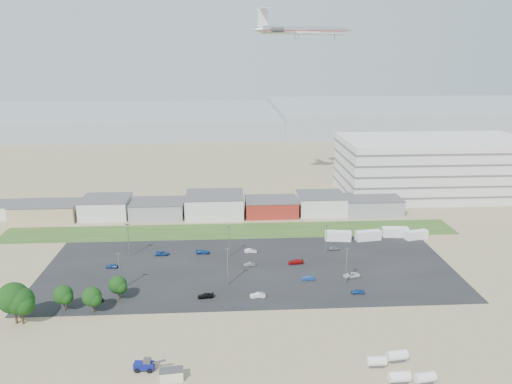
{
  "coord_description": "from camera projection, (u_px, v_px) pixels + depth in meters",
  "views": [
    {
      "loc": [
        -1.03,
        -115.1,
        61.74
      ],
      "look_at": [
        7.19,
        22.0,
        22.82
      ],
      "focal_mm": 35.0,
      "sensor_mm": 36.0,
      "label": 1
    }
  ],
  "objects": [
    {
      "name": "box_trailer_b",
      "position": [
        368.0,
        235.0,
        168.61
      ],
      "size": [
        8.88,
        3.96,
        3.22
      ],
      "primitive_type": null,
      "rotation": [
        0.0,
        0.0,
        0.15
      ],
      "color": "silver",
      "rests_on": "ground"
    },
    {
      "name": "tree_far_left",
      "position": [
        14.0,
        301.0,
        115.73
      ],
      "size": [
        7.74,
        7.74,
        11.62
      ],
      "primitive_type": null,
      "color": "black",
      "rests_on": "ground"
    },
    {
      "name": "portable_shed",
      "position": [
        172.0,
        375.0,
        96.76
      ],
      "size": [
        4.87,
        2.89,
        2.34
      ],
      "primitive_type": null,
      "rotation": [
        0.0,
        0.0,
        0.11
      ],
      "color": "beige",
      "rests_on": "ground"
    },
    {
      "name": "parked_car_13",
      "position": [
        258.0,
        295.0,
        129.34
      ],
      "size": [
        4.03,
        1.55,
        1.31
      ],
      "primitive_type": "imported",
      "rotation": [
        0.0,
        0.0,
        -1.53
      ],
      "color": "silver",
      "rests_on": "ground"
    },
    {
      "name": "lightpole_back_l",
      "position": [
        128.0,
        240.0,
        154.09
      ],
      "size": [
        1.26,
        0.52,
        10.7
      ],
      "primitive_type": null,
      "color": "slate",
      "rests_on": "ground"
    },
    {
      "name": "lightpole_front_m",
      "position": [
        228.0,
        267.0,
        135.24
      ],
      "size": [
        1.24,
        0.51,
        10.5
      ],
      "primitive_type": null,
      "color": "slate",
      "rests_on": "ground"
    },
    {
      "name": "lightpole_front_r",
      "position": [
        346.0,
        266.0,
        135.54
      ],
      "size": [
        1.25,
        0.52,
        10.61
      ],
      "primitive_type": null,
      "color": "slate",
      "rests_on": "ground"
    },
    {
      "name": "parked_car_11",
      "position": [
        251.0,
        251.0,
        158.23
      ],
      "size": [
        3.88,
        1.36,
        1.28
      ],
      "primitive_type": "imported",
      "rotation": [
        0.0,
        0.0,
        1.57
      ],
      "color": "silver",
      "rests_on": "ground"
    },
    {
      "name": "hills_backdrop",
      "position": [
        274.0,
        120.0,
        431.03
      ],
      "size": [
        700.0,
        200.0,
        9.0
      ],
      "primitive_type": null,
      "color": "gray",
      "rests_on": "ground"
    },
    {
      "name": "parked_car_1",
      "position": [
        308.0,
        278.0,
        139.3
      ],
      "size": [
        3.62,
        1.51,
        1.16
      ],
      "primitive_type": "imported",
      "rotation": [
        0.0,
        0.0,
        -1.65
      ],
      "color": "navy",
      "rests_on": "ground"
    },
    {
      "name": "building_row",
      "position": [
        186.0,
        205.0,
        193.55
      ],
      "size": [
        170.0,
        20.0,
        8.0
      ],
      "primitive_type": null,
      "color": "silver",
      "rests_on": "ground"
    },
    {
      "name": "ground",
      "position": [
        233.0,
        302.0,
        127.43
      ],
      "size": [
        700.0,
        700.0,
        0.0
      ],
      "primitive_type": "plane",
      "color": "#8F7E5B",
      "rests_on": "ground"
    },
    {
      "name": "parked_car_5",
      "position": [
        112.0,
        266.0,
        147.1
      ],
      "size": [
        3.73,
        1.91,
        1.22
      ],
      "primitive_type": "imported",
      "rotation": [
        0.0,
        0.0,
        -1.71
      ],
      "color": "navy",
      "rests_on": "ground"
    },
    {
      "name": "parked_car_0",
      "position": [
        351.0,
        275.0,
        140.95
      ],
      "size": [
        4.87,
        2.7,
        1.29
      ],
      "primitive_type": "imported",
      "rotation": [
        0.0,
        0.0,
        -1.45
      ],
      "color": "silver",
      "rests_on": "ground"
    },
    {
      "name": "parking_lot",
      "position": [
        249.0,
        268.0,
        146.93
      ],
      "size": [
        120.0,
        50.0,
        0.01
      ],
      "primitive_type": "cube",
      "color": "black",
      "rests_on": "ground"
    },
    {
      "name": "box_trailer_c",
      "position": [
        395.0,
        232.0,
        171.73
      ],
      "size": [
        8.93,
        3.35,
        3.29
      ],
      "primitive_type": null,
      "rotation": [
        0.0,
        0.0,
        -0.07
      ],
      "color": "silver",
      "rests_on": "ground"
    },
    {
      "name": "telehandler",
      "position": [
        144.0,
        365.0,
        99.65
      ],
      "size": [
        6.61,
        2.69,
        2.69
      ],
      "primitive_type": null,
      "rotation": [
        0.0,
        0.0,
        -0.08
      ],
      "color": "navy",
      "rests_on": "ground"
    },
    {
      "name": "lightpole_back_r",
      "position": [
        326.0,
        239.0,
        156.57
      ],
      "size": [
        1.11,
        0.46,
        9.46
      ],
      "primitive_type": null,
      "color": "slate",
      "rests_on": "ground"
    },
    {
      "name": "parked_car_9",
      "position": [
        162.0,
        253.0,
        156.32
      ],
      "size": [
        4.48,
        2.19,
        1.22
      ],
      "primitive_type": "imported",
      "rotation": [
        0.0,
        0.0,
        1.61
      ],
      "color": "navy",
      "rests_on": "ground"
    },
    {
      "name": "parked_car_8",
      "position": [
        334.0,
        248.0,
        160.36
      ],
      "size": [
        3.54,
        1.61,
        1.18
      ],
      "primitive_type": "imported",
      "rotation": [
        0.0,
        0.0,
        1.64
      ],
      "color": "#A5A5AA",
      "rests_on": "ground"
    },
    {
      "name": "storage_tank_sw",
      "position": [
        399.0,
        377.0,
        96.07
      ],
      "size": [
        4.16,
        2.16,
        2.46
      ],
      "primitive_type": null,
      "rotation": [
        0.0,
        0.0,
        0.03
      ],
      "color": "silver",
      "rests_on": "ground"
    },
    {
      "name": "box_trailer_a",
      "position": [
        338.0,
        236.0,
        168.2
      ],
      "size": [
        8.95,
        3.84,
        3.25
      ],
      "primitive_type": null,
      "rotation": [
        0.0,
        0.0,
        -0.13
      ],
      "color": "silver",
      "rests_on": "ground"
    },
    {
      "name": "tree_near",
      "position": [
        118.0,
        287.0,
        127.44
      ],
      "size": [
        4.94,
        4.94,
        7.4
      ],
      "primitive_type": null,
      "color": "black",
      "rests_on": "ground"
    },
    {
      "name": "storage_tank_se",
      "position": [
        425.0,
        377.0,
        96.0
      ],
      "size": [
        4.18,
        2.49,
        2.37
      ],
      "primitive_type": null,
      "rotation": [
        0.0,
        0.0,
        0.14
      ],
      "color": "silver",
      "rests_on": "ground"
    },
    {
      "name": "parked_car_7",
      "position": [
        250.0,
        264.0,
        148.33
      ],
      "size": [
        3.58,
        1.57,
        1.14
      ],
      "primitive_type": "imported",
      "rotation": [
        0.0,
        0.0,
        -1.47
      ],
      "color": "#595B5E",
      "rests_on": "ground"
    },
    {
      "name": "parking_garage",
      "position": [
        433.0,
        167.0,
        220.44
      ],
      "size": [
        80.0,
        40.0,
        25.0
      ],
      "primitive_type": "cube",
      "color": "silver",
      "rests_on": "ground"
    },
    {
      "name": "parked_car_10",
      "position": [
        95.0,
        299.0,
        127.26
      ],
      "size": [
        4.28,
        2.08,
        1.2
      ],
      "primitive_type": "imported",
      "rotation": [
        0.0,
        0.0,
        1.67
      ],
      "color": "black",
      "rests_on": "ground"
    },
    {
      "name": "tree_right",
      "position": [
        92.0,
        298.0,
        121.17
      ],
      "size": [
        5.06,
        5.06,
        7.59
      ],
      "primitive_type": null,
      "color": "black",
      "rests_on": "ground"
    },
    {
      "name": "grass_strip",
      "position": [
        231.0,
        231.0,
        177.37
      ],
      "size": [
        160.0,
        16.0,
        0.02
      ],
      "primitive_type": "cube",
      "color": "#2B481B",
      "rests_on": "ground"
    },
    {
      "name": "airliner",
      "position": [
        303.0,
        30.0,
        207.26
      ],
      "size": [
        49.39,
        38.36,
        13.09
      ],
      "primitive_type": null,
      "rotation": [
        0.0,
        0.0,
        0.2
      ],
      "color": "silver"
    },
    {
      "name": "storage_tank_ne",
      "position": [
        397.0,
        355.0,
        102.8
      ],
      "size": [
        4.41,
        2.57,
        2.51
      ],
      "primitive_type": null,
      "rotation": [
        0.0,
        0.0,
        0.12
      ],
      "color": "silver",
      "rests_on": "ground"
    },
    {
      "name": "lightpole_back_m",
      "position": [
        229.0,
        242.0,
        153.86
      ],
      "size": [
        1.18,
        0.49,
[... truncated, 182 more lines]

